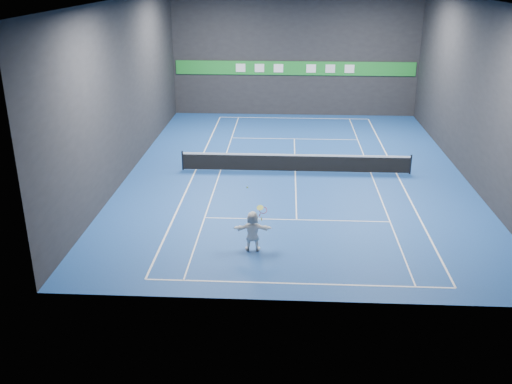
# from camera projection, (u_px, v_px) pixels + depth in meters

# --- Properties ---
(ground) EXTENTS (26.00, 26.00, 0.00)m
(ground) POSITION_uv_depth(u_px,v_px,m) (295.00, 172.00, 31.22)
(ground) COLOR navy
(ground) RESTS_ON ground
(wall_back) EXTENTS (18.00, 0.10, 9.00)m
(wall_back) POSITION_uv_depth(u_px,v_px,m) (295.00, 54.00, 41.63)
(wall_back) COLOR black
(wall_back) RESTS_ON ground
(wall_front) EXTENTS (18.00, 0.10, 9.00)m
(wall_front) POSITION_uv_depth(u_px,v_px,m) (303.00, 175.00, 17.49)
(wall_front) COLOR black
(wall_front) RESTS_ON ground
(wall_left) EXTENTS (0.10, 26.00, 9.00)m
(wall_left) POSITION_uv_depth(u_px,v_px,m) (126.00, 88.00, 30.02)
(wall_left) COLOR black
(wall_left) RESTS_ON ground
(wall_right) EXTENTS (0.10, 26.00, 9.00)m
(wall_right) POSITION_uv_depth(u_px,v_px,m) (474.00, 92.00, 29.10)
(wall_right) COLOR black
(wall_right) RESTS_ON ground
(baseline_near) EXTENTS (10.98, 0.08, 0.01)m
(baseline_near) POSITION_uv_depth(u_px,v_px,m) (298.00, 284.00, 20.18)
(baseline_near) COLOR white
(baseline_near) RESTS_ON ground
(baseline_far) EXTENTS (10.98, 0.08, 0.01)m
(baseline_far) POSITION_uv_depth(u_px,v_px,m) (294.00, 118.00, 42.25)
(baseline_far) COLOR white
(baseline_far) RESTS_ON ground
(sideline_doubles_left) EXTENTS (0.08, 23.78, 0.01)m
(sideline_doubles_left) POSITION_uv_depth(u_px,v_px,m) (196.00, 170.00, 31.49)
(sideline_doubles_left) COLOR white
(sideline_doubles_left) RESTS_ON ground
(sideline_doubles_right) EXTENTS (0.08, 23.78, 0.01)m
(sideline_doubles_right) POSITION_uv_depth(u_px,v_px,m) (396.00, 173.00, 30.94)
(sideline_doubles_right) COLOR white
(sideline_doubles_right) RESTS_ON ground
(sideline_singles_left) EXTENTS (0.06, 23.78, 0.01)m
(sideline_singles_left) POSITION_uv_depth(u_px,v_px,m) (221.00, 170.00, 31.42)
(sideline_singles_left) COLOR white
(sideline_singles_left) RESTS_ON ground
(sideline_singles_right) EXTENTS (0.06, 23.78, 0.01)m
(sideline_singles_right) POSITION_uv_depth(u_px,v_px,m) (371.00, 173.00, 31.01)
(sideline_singles_right) COLOR white
(sideline_singles_right) RESTS_ON ground
(service_line_near) EXTENTS (8.23, 0.06, 0.01)m
(service_line_near) POSITION_uv_depth(u_px,v_px,m) (297.00, 220.00, 25.27)
(service_line_near) COLOR white
(service_line_near) RESTS_ON ground
(service_line_far) EXTENTS (8.23, 0.06, 0.01)m
(service_line_far) POSITION_uv_depth(u_px,v_px,m) (294.00, 139.00, 37.16)
(service_line_far) COLOR white
(service_line_far) RESTS_ON ground
(center_service_line) EXTENTS (0.06, 12.80, 0.01)m
(center_service_line) POSITION_uv_depth(u_px,v_px,m) (295.00, 172.00, 31.21)
(center_service_line) COLOR white
(center_service_line) RESTS_ON ground
(player) EXTENTS (1.54, 0.56, 1.64)m
(player) POSITION_uv_depth(u_px,v_px,m) (253.00, 231.00, 22.31)
(player) COLOR white
(player) RESTS_ON ground
(tennis_ball) EXTENTS (0.06, 0.06, 0.06)m
(tennis_ball) POSITION_uv_depth(u_px,v_px,m) (247.00, 187.00, 21.64)
(tennis_ball) COLOR #BEE125
(tennis_ball) RESTS_ON player
(tennis_net) EXTENTS (12.50, 0.10, 1.07)m
(tennis_net) POSITION_uv_depth(u_px,v_px,m) (295.00, 162.00, 31.02)
(tennis_net) COLOR black
(tennis_net) RESTS_ON ground
(sponsor_banner) EXTENTS (17.64, 0.11, 1.00)m
(sponsor_banner) POSITION_uv_depth(u_px,v_px,m) (295.00, 68.00, 41.94)
(sponsor_banner) COLOR #1D872C
(sponsor_banner) RESTS_ON wall_back
(tennis_racket) EXTENTS (0.51, 0.33, 0.67)m
(tennis_racket) POSITION_uv_depth(u_px,v_px,m) (262.00, 211.00, 22.02)
(tennis_racket) COLOR red
(tennis_racket) RESTS_ON player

